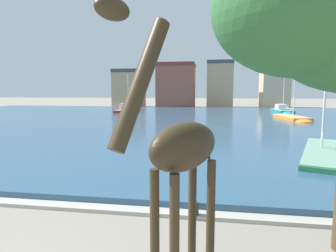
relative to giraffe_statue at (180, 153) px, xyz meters
The scene contains 12 objects.
harbor_water 30.68m from the giraffe_statue, 95.33° to the left, with size 88.54×54.02×0.33m, color #2D5170.
quay_edge_coping 4.98m from the giraffe_statue, 131.66° to the left, with size 88.54×0.50×0.12m, color #ADA89E.
giraffe_statue is the anchor object (origin of this frame).
sailboat_red 42.99m from the giraffe_statue, 107.95° to the left, with size 2.69×7.58×6.45m.
sailboat_teal 43.96m from the giraffe_statue, 74.92° to the left, with size 2.57×6.67×7.94m.
sailboat_green 13.90m from the giraffe_statue, 61.01° to the left, with size 4.60×9.35×6.00m.
sailboat_orange 32.77m from the giraffe_statue, 72.03° to the left, with size 3.15×7.83×8.39m.
mooring_bollard 3.86m from the giraffe_statue, 88.13° to the left, with size 0.24×0.24×0.50m, color #232326.
townhouse_narrow_midrow 65.13m from the giraffe_statue, 107.28° to the left, with size 6.88×6.18×8.80m.
townhouse_corner_house 61.79m from the giraffe_statue, 97.33° to the left, with size 8.46×7.53×10.01m.
townhouse_end_terrace 63.31m from the giraffe_statue, 88.21° to the left, with size 5.87×6.90×10.53m.
townhouse_tall_gabled 64.96m from the giraffe_statue, 77.46° to the left, with size 5.93×6.59×8.72m.
Camera 1 is at (3.42, -2.38, 3.74)m, focal length 30.92 mm.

